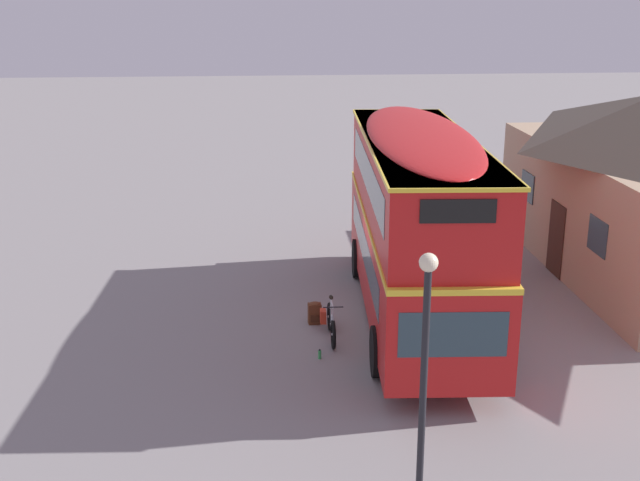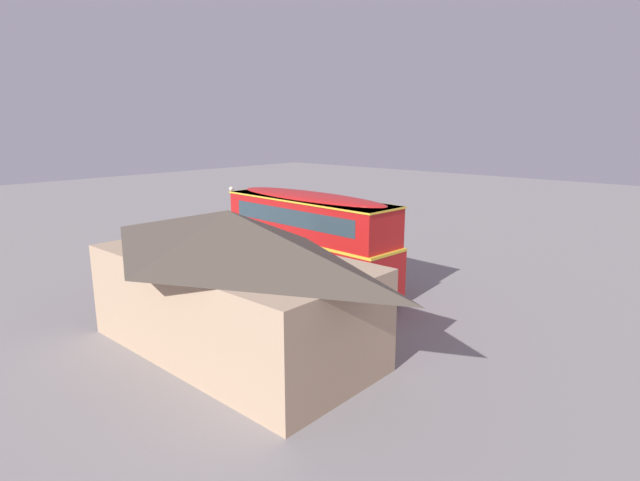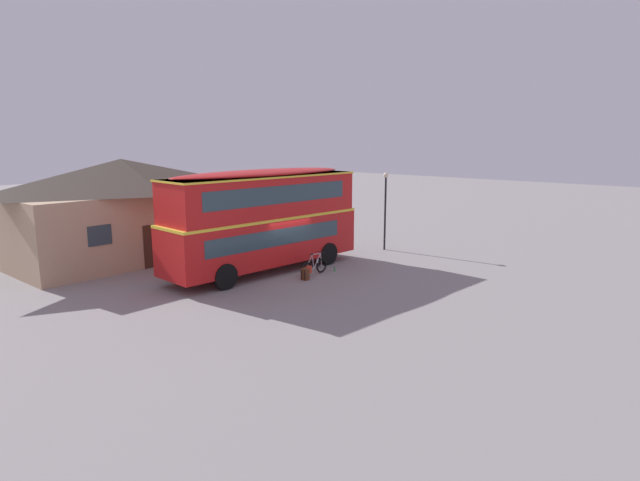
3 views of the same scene
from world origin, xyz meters
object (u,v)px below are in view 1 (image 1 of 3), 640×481
double_decker_bus (417,217)px  touring_bicycle (330,323)px  water_bottle_green_metal (320,354)px  street_lamp (425,359)px  backpack_on_ground (315,312)px

double_decker_bus → touring_bicycle: bearing=-65.6°
double_decker_bus → touring_bicycle: 3.31m
water_bottle_green_metal → street_lamp: bearing=10.6°
street_lamp → water_bottle_green_metal: bearing=-169.4°
water_bottle_green_metal → street_lamp: 6.37m
double_decker_bus → street_lamp: 7.97m
water_bottle_green_metal → street_lamp: (5.72, 1.07, 2.59)m
touring_bicycle → double_decker_bus: bearing=114.4°
touring_bicycle → water_bottle_green_metal: (1.12, -0.34, -0.27)m
double_decker_bus → touring_bicycle: size_ratio=5.81×
double_decker_bus → street_lamp: double_decker_bus is taller
backpack_on_ground → water_bottle_green_metal: bearing=-1.2°
touring_bicycle → backpack_on_ground: 0.93m
touring_bicycle → street_lamp: street_lamp is taller
double_decker_bus → touring_bicycle: double_decker_bus is taller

